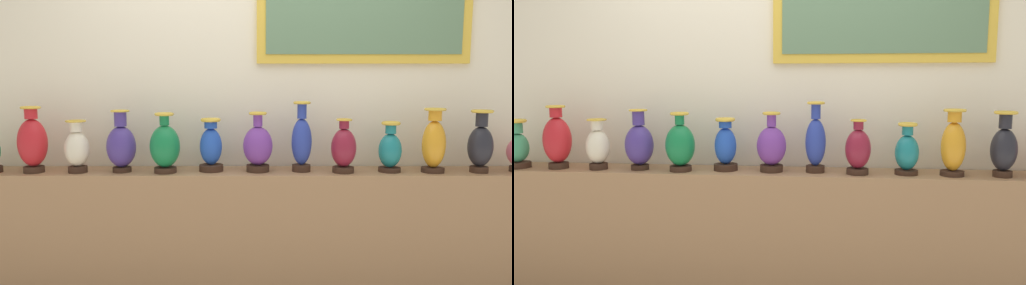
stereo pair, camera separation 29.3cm
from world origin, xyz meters
The scene contains 14 objects.
display_shelf centered at (0.00, 0.00, 0.43)m, with size 3.80×0.35×0.86m, color #99704C.
back_wall centered at (0.02, 0.23, 1.33)m, with size 6.15×0.14×2.64m.
vase_jade centered at (-1.68, -0.06, 1.00)m, with size 0.16×0.16×0.32m.
vase_crimson centered at (-1.40, -0.06, 1.05)m, with size 0.18×0.18×0.42m.
vase_ivory centered at (-1.12, -0.06, 1.01)m, with size 0.15×0.15×0.33m.
vase_indigo centered at (-0.85, -0.04, 1.03)m, with size 0.18×0.18×0.39m.
vase_emerald centered at (-0.57, -0.06, 1.02)m, with size 0.19×0.19×0.38m.
vase_sapphire centered at (-0.29, -0.01, 1.01)m, with size 0.15×0.15×0.34m.
vase_violet centered at (0.01, -0.02, 1.02)m, with size 0.19×0.19×0.38m.
vase_cobalt centered at (0.29, -0.02, 1.05)m, with size 0.13×0.13×0.45m.
vase_burgundy centered at (0.55, -0.06, 1.01)m, with size 0.16×0.16×0.34m.
vase_teal centered at (0.85, -0.03, 1.00)m, with size 0.14×0.14×0.32m.
vase_amber centered at (1.12, -0.05, 1.04)m, with size 0.14×0.14×0.41m.
vase_onyx centered at (1.41, -0.05, 1.03)m, with size 0.15×0.15×0.40m.
Camera 2 is at (0.30, -2.90, 1.40)m, focal length 32.30 mm.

